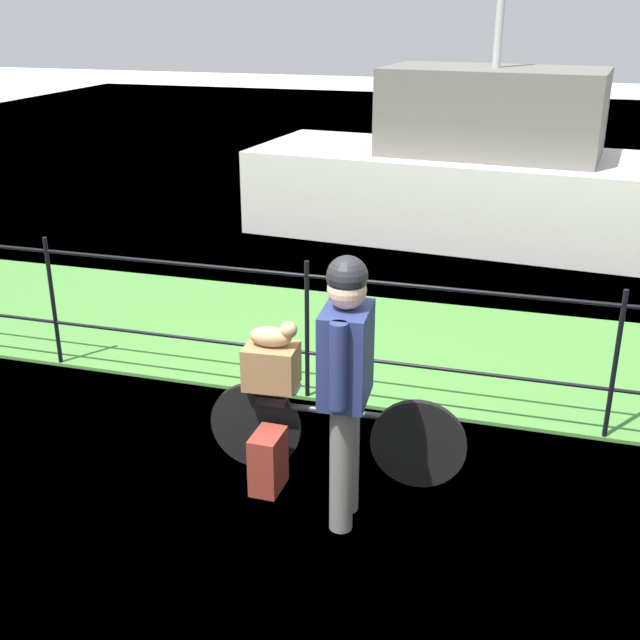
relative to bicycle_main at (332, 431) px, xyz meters
The scene contains 10 objects.
ground_plane 1.03m from the bicycle_main, 119.61° to the right, with size 60.00×60.00×0.00m, color beige.
grass_strip 2.25m from the bicycle_main, 102.45° to the left, with size 27.00×2.40×0.03m, color #478438.
harbor_water 8.60m from the bicycle_main, 93.20° to the left, with size 30.00×30.00×0.00m, color slate.
iron_fence 1.16m from the bicycle_main, 115.62° to the left, with size 18.04×0.04×1.15m.
bicycle_main is the anchor object (origin of this frame).
wooden_crate 0.59m from the bicycle_main, behind, with size 0.34×0.27×0.28m, color olive.
terrier_dog 0.75m from the bicycle_main, behind, with size 0.32×0.16×0.18m.
cyclist_person 0.83m from the bicycle_main, 65.40° to the right, with size 0.28×0.54×1.68m.
backpack_on_paving 0.46m from the bicycle_main, 143.19° to the right, with size 0.28×0.18×0.40m, color maroon.
moored_boat_mid 6.20m from the bicycle_main, 86.37° to the left, with size 6.36×2.69×3.78m.
Camera 1 is at (1.70, -3.57, 2.96)m, focal length 44.80 mm.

